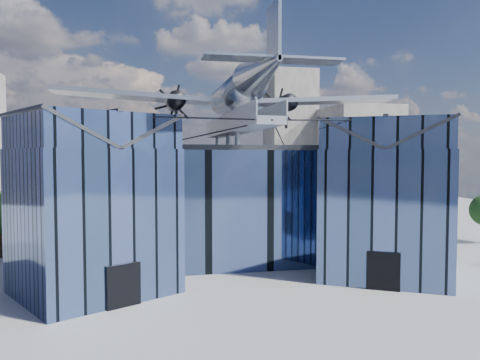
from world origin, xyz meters
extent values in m
plane|color=gray|center=(0.00, 0.00, 0.00)|extent=(120.00, 120.00, 0.00)
cube|color=#465C8E|center=(0.00, 9.00, 4.75)|extent=(28.00, 14.00, 9.50)
cube|color=#26282E|center=(0.00, 9.00, 9.70)|extent=(28.00, 14.00, 0.40)
cube|color=#465C8E|center=(-10.50, -1.00, 4.75)|extent=(11.79, 11.43, 9.50)
cube|color=#465C8E|center=(-10.50, -1.00, 10.60)|extent=(11.56, 11.20, 2.20)
cube|color=#26282E|center=(-12.45, -2.12, 10.60)|extent=(7.98, 9.23, 2.40)
cube|color=#26282E|center=(-8.55, 0.12, 10.60)|extent=(7.98, 9.23, 2.40)
cube|color=#26282E|center=(-10.50, -1.00, 11.75)|extent=(4.30, 7.10, 0.18)
cube|color=black|center=(-8.48, -4.51, 1.30)|extent=(2.03, 1.32, 2.60)
cube|color=black|center=(-6.60, 1.25, 4.75)|extent=(0.34, 0.34, 9.50)
cube|color=#465C8E|center=(10.50, -1.00, 4.75)|extent=(11.79, 11.43, 9.50)
cube|color=#465C8E|center=(10.50, -1.00, 10.60)|extent=(11.56, 11.20, 2.20)
cube|color=#26282E|center=(8.55, 0.12, 10.60)|extent=(7.98, 9.23, 2.40)
cube|color=#26282E|center=(12.45, -2.12, 10.60)|extent=(7.98, 9.23, 2.40)
cube|color=#26282E|center=(10.50, -1.00, 11.75)|extent=(4.30, 7.10, 0.18)
cube|color=black|center=(8.48, -4.51, 1.30)|extent=(2.03, 1.32, 2.60)
cube|color=black|center=(6.60, 1.25, 4.75)|extent=(0.34, 0.34, 9.50)
cube|color=#9DA2AA|center=(0.00, 3.50, 11.10)|extent=(1.80, 21.00, 0.50)
cube|color=#9DA2AA|center=(-0.90, 3.50, 11.75)|extent=(0.08, 21.00, 1.10)
cube|color=#9DA2AA|center=(0.90, 3.50, 11.75)|extent=(0.08, 21.00, 1.10)
cylinder|color=#9DA2AA|center=(0.00, 13.00, 10.43)|extent=(0.44, 0.44, 1.35)
cylinder|color=#9DA2AA|center=(0.00, 7.00, 10.43)|extent=(0.44, 0.44, 1.35)
cylinder|color=#9DA2AA|center=(0.00, 3.00, 10.43)|extent=(0.44, 0.44, 1.35)
cylinder|color=#9DA2AA|center=(0.00, 4.00, 12.05)|extent=(0.70, 0.70, 1.40)
cylinder|color=black|center=(-5.25, -4.00, 11.40)|extent=(10.55, 6.08, 0.69)
cylinder|color=black|center=(5.25, -4.00, 11.40)|extent=(10.55, 6.08, 0.69)
cylinder|color=black|center=(-3.00, 1.50, 10.55)|extent=(6.09, 17.04, 1.19)
cylinder|color=black|center=(3.00, 1.50, 10.55)|extent=(6.09, 17.04, 1.19)
cylinder|color=#A6ABB3|center=(0.00, 4.00, 14.00)|extent=(2.50, 11.00, 2.50)
sphere|color=#A6ABB3|center=(0.00, 9.50, 14.00)|extent=(2.50, 2.50, 2.50)
cube|color=black|center=(0.00, 8.50, 14.69)|extent=(1.60, 1.40, 0.50)
cone|color=#A6ABB3|center=(0.00, -5.00, 14.30)|extent=(2.50, 7.00, 2.50)
cube|color=#A6ABB3|center=(0.00, -7.30, 15.90)|extent=(0.18, 2.40, 3.40)
cube|color=#A6ABB3|center=(0.00, -7.20, 14.50)|extent=(8.00, 1.80, 0.14)
cube|color=#A6ABB3|center=(-7.00, 5.00, 13.70)|extent=(14.00, 3.20, 1.08)
cylinder|color=black|center=(-4.60, 5.60, 13.45)|extent=(1.44, 3.20, 1.44)
cone|color=black|center=(-4.60, 7.40, 13.45)|extent=(0.70, 0.70, 0.70)
cube|color=black|center=(-4.60, 7.55, 13.45)|extent=(1.05, 0.06, 3.33)
cube|color=black|center=(-4.60, 7.55, 13.45)|extent=(2.53, 0.06, 2.53)
cube|color=black|center=(-4.60, 7.55, 13.45)|extent=(3.33, 0.06, 1.05)
cylinder|color=black|center=(-4.60, 5.00, 12.22)|extent=(0.24, 0.24, 1.75)
cube|color=#A6ABB3|center=(7.00, 5.00, 13.70)|extent=(14.00, 3.20, 1.08)
cylinder|color=black|center=(4.60, 5.60, 13.45)|extent=(1.44, 3.20, 1.44)
cone|color=black|center=(4.60, 7.40, 13.45)|extent=(0.70, 0.70, 0.70)
cube|color=black|center=(4.60, 7.55, 13.45)|extent=(1.05, 0.06, 3.33)
cube|color=black|center=(4.60, 7.55, 13.45)|extent=(2.53, 0.06, 2.53)
cube|color=black|center=(4.60, 7.55, 13.45)|extent=(3.33, 0.06, 1.05)
cylinder|color=black|center=(4.60, 5.00, 12.22)|extent=(0.24, 0.24, 1.75)
cube|color=gray|center=(32.00, 48.00, 9.00)|extent=(12.00, 14.00, 18.00)
cube|color=gray|center=(-20.00, 55.00, 7.00)|extent=(14.00, 10.00, 14.00)
cube|color=gray|center=(22.00, 58.00, 13.00)|extent=(9.00, 9.00, 26.00)
cylinder|color=#342114|center=(-19.73, 11.67, 1.45)|extent=(0.50, 0.50, 2.90)
camera|label=1|loc=(-7.27, -32.90, 9.07)|focal=35.00mm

